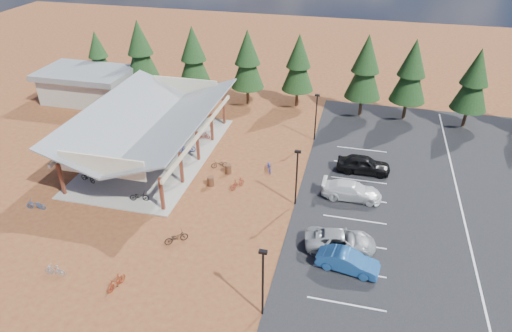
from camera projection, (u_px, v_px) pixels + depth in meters
The scene contains 37 objects.
ground at pixel (231, 209), 37.69m from camera, with size 140.00×140.00×0.00m, color maroon.
asphalt_lot at pixel (464, 221), 36.36m from camera, with size 27.00×44.00×0.04m, color black.
concrete_pad at pixel (155, 154), 45.55m from camera, with size 10.60×18.60×0.10m, color gray.
bike_pavilion at pixel (151, 120), 43.61m from camera, with size 11.65×19.40×4.97m.
outbuilding at pixel (87, 85), 56.59m from camera, with size 11.00×7.00×3.90m.
lamp_post_0 at pixel (263, 279), 26.80m from camera, with size 0.50×0.25×5.14m.
lamp_post_1 at pixel (297, 174), 36.79m from camera, with size 0.50×0.25×5.14m.
lamp_post_2 at pixel (316, 114), 46.78m from camera, with size 0.50×0.25×5.14m.
trash_bin_0 at pixel (211, 181), 40.52m from camera, with size 0.60×0.60×0.90m, color #4D2D1B.
trash_bin_1 at pixel (228, 169), 42.32m from camera, with size 0.60×0.60×0.90m, color #4D2D1B.
pine_0 at pixel (98, 54), 58.89m from camera, with size 3.25×3.25×7.56m.
pine_1 at pixel (140, 50), 56.28m from camera, with size 4.09×4.09×9.53m.
pine_2 at pixel (193, 56), 54.58m from camera, with size 4.00×4.00×9.32m.
pine_3 at pixel (248, 60), 53.64m from camera, with size 3.94×3.94×9.18m.
pine_4 at pixel (299, 63), 53.25m from camera, with size 3.79×3.79×8.84m.
pine_5 at pixel (366, 67), 50.71m from camera, with size 4.09×4.09×9.53m.
pine_6 at pixel (412, 71), 49.98m from camera, with size 3.99×3.99×9.29m.
pine_7 at pixel (475, 80), 48.31m from camera, with size 3.81×3.81×8.88m.
bike_0 at pixel (88, 178), 40.90m from camera, with size 0.57×1.65×0.86m, color black.
bike_1 at pixel (134, 153), 44.67m from camera, with size 0.47×1.67×1.00m, color gray.
bike_2 at pixel (156, 132), 48.48m from camera, with size 0.65×1.87×0.98m, color navy.
bike_3 at pixel (159, 116), 52.18m from camera, with size 0.43×1.51×0.91m, color maroon.
bike_4 at pixel (139, 196), 38.38m from camera, with size 0.57×1.64×0.86m, color black.
bike_5 at pixel (159, 160), 43.48m from camera, with size 0.50×1.75×1.05m, color gray.
bike_6 at pixel (186, 148), 45.53m from camera, with size 0.66×1.88×0.99m, color navy.
bike_7 at pixel (203, 135), 48.00m from camera, with size 0.42×1.49×0.90m, color maroon.
bike_10 at pixel (36, 205), 37.49m from camera, with size 0.58×1.67×0.88m, color #1C5597.
bike_11 at pixel (116, 282), 29.98m from camera, with size 0.46×1.64×0.99m, color maroon.
bike_12 at pixel (176, 237), 33.88m from camera, with size 0.64×1.82×0.96m, color black.
bike_13 at pixel (55, 270), 30.98m from camera, with size 0.42×1.47×0.88m, color gray.
bike_14 at pixel (269, 167), 42.70m from camera, with size 0.60×1.72×0.90m, color #1A2EA0.
bike_15 at pixel (237, 183), 40.16m from camera, with size 0.47×1.65×0.99m, color maroon.
bike_16 at pixel (219, 164), 43.19m from camera, with size 0.55×1.57×0.82m, color black.
car_1 at pixel (348, 261), 31.27m from camera, with size 1.50×4.31×1.42m, color #205293.
car_2 at pixel (340, 241), 33.11m from camera, with size 2.38×5.16×1.43m, color #939699.
car_3 at pixel (352, 191), 38.68m from camera, with size 2.05×5.03×1.46m, color silver.
car_4 at pixel (364, 164), 42.24m from camera, with size 1.96×4.86×1.66m, color black.
Camera 1 is at (9.32, -29.10, 22.45)m, focal length 32.00 mm.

